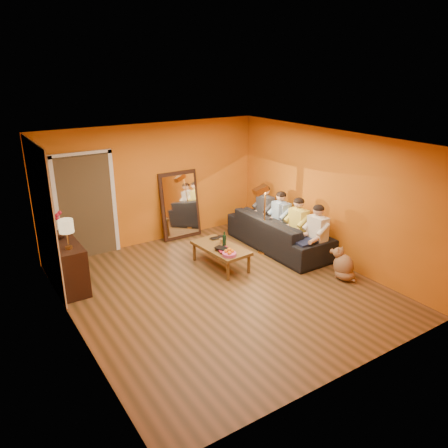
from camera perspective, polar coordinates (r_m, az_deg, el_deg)
room_shell at (r=7.55m, az=-1.69°, el=1.36°), size 5.00×5.50×2.60m
white_accent at (r=7.98m, az=-22.55°, el=0.80°), size 0.02×1.90×2.58m
doorway_recess at (r=9.25m, az=-17.76°, el=2.31°), size 1.06×0.30×2.10m
door_jamb_left at (r=9.02m, az=-21.00°, el=1.47°), size 0.08×0.06×2.20m
door_jamb_right at (r=9.30m, az=-14.19°, el=2.74°), size 0.08×0.06×2.20m
door_header at (r=8.89m, az=-18.27°, el=8.69°), size 1.22×0.06×0.08m
mirror_frame at (r=9.86m, az=-5.78°, el=2.47°), size 0.92×0.27×1.51m
mirror_glass at (r=9.82m, az=-5.67°, el=2.42°), size 0.78×0.21×1.35m
sideboard at (r=8.14m, az=-19.77°, el=-5.08°), size 0.44×1.18×0.85m
table_lamp at (r=7.62m, az=-19.81°, el=-1.27°), size 0.24×0.24×0.51m
sofa at (r=9.38m, az=7.15°, el=-1.06°), size 2.50×0.98×0.73m
coffee_table at (r=8.53m, az=-0.43°, el=-4.26°), size 0.72×1.27×0.42m
floor_lamp at (r=9.00m, az=5.30°, el=0.50°), size 0.34×0.29×1.44m
dog at (r=8.31m, az=15.36°, el=-4.99°), size 0.41×0.56×0.61m
person_far_left at (r=8.70m, az=12.09°, el=-1.37°), size 0.70×0.44×1.22m
person_mid_left at (r=9.06m, az=9.67°, el=-0.31°), size 0.70×0.44×1.22m
person_mid_right at (r=9.45m, az=7.44°, el=0.66°), size 0.70×0.44×1.22m
person_far_right at (r=9.85m, az=5.38°, el=1.56°), size 0.70×0.44×1.22m
fruit_bowl at (r=8.01m, az=0.69°, el=-3.64°), size 0.26×0.26×0.16m
wine_bottle at (r=8.37m, az=0.03°, el=-2.02°), size 0.07×0.07×0.31m
tumbler at (r=8.58m, az=-0.19°, el=-2.23°), size 0.13×0.13×0.10m
laptop at (r=8.80m, az=-0.67°, el=-1.89°), size 0.33×0.22×0.03m
book_lower at (r=8.19m, az=-0.74°, el=-3.61°), size 0.20×0.27×0.02m
book_mid at (r=8.20m, az=-0.72°, el=-3.42°), size 0.28×0.32×0.02m
book_upper at (r=8.17m, az=-0.71°, el=-3.35°), size 0.24×0.28×0.02m
vase at (r=8.18m, az=-20.63°, el=-1.07°), size 0.20×0.20×0.21m
flowers at (r=8.09m, az=-20.87°, el=0.72°), size 0.17×0.17×0.51m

